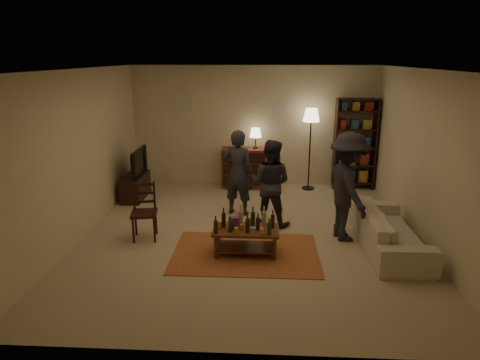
# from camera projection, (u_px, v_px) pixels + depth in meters

# --- Properties ---
(floor) EXTENTS (6.00, 6.00, 0.00)m
(floor) POSITION_uv_depth(u_px,v_px,m) (249.00, 234.00, 7.19)
(floor) COLOR #C6B793
(floor) RESTS_ON ground
(room_shell) EXTENTS (6.00, 6.00, 6.00)m
(room_shell) POSITION_uv_depth(u_px,v_px,m) (225.00, 106.00, 9.58)
(room_shell) COLOR beige
(room_shell) RESTS_ON ground
(rug) EXTENTS (2.20, 1.50, 0.01)m
(rug) POSITION_uv_depth(u_px,v_px,m) (246.00, 253.00, 6.50)
(rug) COLOR #944320
(rug) RESTS_ON ground
(coffee_table) EXTENTS (0.99, 0.54, 0.74)m
(coffee_table) POSITION_uv_depth(u_px,v_px,m) (246.00, 231.00, 6.40)
(coffee_table) COLOR brown
(coffee_table) RESTS_ON ground
(dining_chair) EXTENTS (0.47, 0.47, 0.95)m
(dining_chair) POSITION_uv_depth(u_px,v_px,m) (144.00, 209.00, 6.95)
(dining_chair) COLOR black
(dining_chair) RESTS_ON ground
(tv_stand) EXTENTS (0.40, 1.00, 1.06)m
(tv_stand) POSITION_uv_depth(u_px,v_px,m) (135.00, 180.00, 8.94)
(tv_stand) COLOR black
(tv_stand) RESTS_ON ground
(dresser) EXTENTS (1.00, 0.50, 1.36)m
(dresser) POSITION_uv_depth(u_px,v_px,m) (245.00, 167.00, 9.67)
(dresser) COLOR brown
(dresser) RESTS_ON ground
(bookshelf) EXTENTS (0.90, 0.34, 2.02)m
(bookshelf) POSITION_uv_depth(u_px,v_px,m) (355.00, 143.00, 9.45)
(bookshelf) COLOR black
(bookshelf) RESTS_ON ground
(floor_lamp) EXTENTS (0.36, 0.36, 1.81)m
(floor_lamp) POSITION_uv_depth(u_px,v_px,m) (311.00, 121.00, 9.24)
(floor_lamp) COLOR black
(floor_lamp) RESTS_ON ground
(sofa) EXTENTS (0.81, 2.08, 0.61)m
(sofa) POSITION_uv_depth(u_px,v_px,m) (390.00, 230.00, 6.61)
(sofa) COLOR beige
(sofa) RESTS_ON ground
(person_left) EXTENTS (0.67, 0.52, 1.61)m
(person_left) POSITION_uv_depth(u_px,v_px,m) (238.00, 173.00, 7.93)
(person_left) COLOR #2A2B32
(person_left) RESTS_ON ground
(person_right) EXTENTS (0.88, 0.78, 1.53)m
(person_right) POSITION_uv_depth(u_px,v_px,m) (270.00, 183.00, 7.44)
(person_right) COLOR #2A2931
(person_right) RESTS_ON ground
(person_by_sofa) EXTENTS (0.88, 1.25, 1.76)m
(person_by_sofa) POSITION_uv_depth(u_px,v_px,m) (348.00, 187.00, 6.81)
(person_by_sofa) COLOR #222228
(person_by_sofa) RESTS_ON ground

